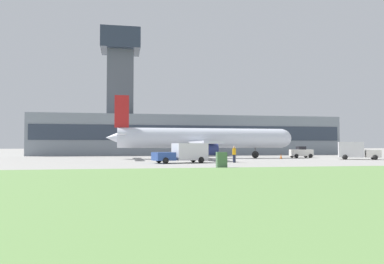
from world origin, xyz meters
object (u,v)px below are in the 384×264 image
Objects in this scene: pushback_tug at (301,153)px; fuel_truck at (356,151)px; baggage_truck at (184,153)px; airplane at (200,139)px; ground_crew_person at (234,154)px.

fuel_truck reaches higher than pushback_tug.
pushback_tug is 0.54× the size of baggage_truck.
ground_crew_person is (1.06, -13.93, -2.01)m from airplane.
ground_crew_person reaches higher than pushback_tug.
fuel_truck is at bearing 17.66° from ground_crew_person.
baggage_truck is 1.11× the size of fuel_truck.
airplane is 8.22× the size of pushback_tug.
pushback_tug is 9.07m from fuel_truck.
airplane is 14.12m from ground_crew_person.
baggage_truck reaches higher than pushback_tug.
fuel_truck is (20.82, -7.64, -1.77)m from airplane.
baggage_truck is at bearing -166.93° from fuel_truck.
fuel_truck is at bearing -20.16° from airplane.
airplane reaches higher than fuel_truck.
ground_crew_person is at bearing -85.66° from airplane.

